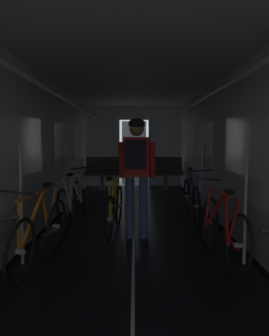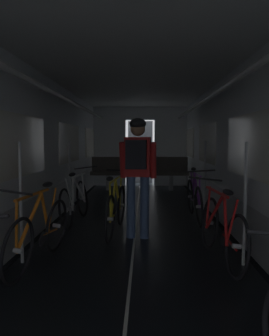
# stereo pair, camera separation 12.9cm
# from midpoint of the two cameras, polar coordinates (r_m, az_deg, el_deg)

# --- Properties ---
(train_car_shell) EXTENTS (3.14, 12.34, 2.57)m
(train_car_shell) POSITION_cam_midpoint_polar(r_m,az_deg,el_deg) (5.38, 0.84, 7.58)
(train_car_shell) COLOR black
(train_car_shell) RESTS_ON ground
(bench_seat_far_left) EXTENTS (0.98, 0.51, 0.95)m
(bench_seat_far_left) POSITION_cam_midpoint_polar(r_m,az_deg,el_deg) (9.94, -4.01, -0.34)
(bench_seat_far_left) COLOR gray
(bench_seat_far_left) RESTS_ON ground
(bench_seat_far_right) EXTENTS (0.98, 0.51, 0.95)m
(bench_seat_far_right) POSITION_cam_midpoint_polar(r_m,az_deg,el_deg) (9.92, 6.40, -0.36)
(bench_seat_far_right) COLOR gray
(bench_seat_far_right) RESTS_ON ground
(bicycle_red) EXTENTS (0.46, 1.69, 0.95)m
(bicycle_red) POSITION_cam_midpoint_polar(r_m,az_deg,el_deg) (4.24, 14.93, -9.69)
(bicycle_red) COLOR black
(bicycle_red) RESTS_ON ground
(bicycle_purple) EXTENTS (0.44, 1.69, 0.94)m
(bicycle_purple) POSITION_cam_midpoint_polar(r_m,az_deg,el_deg) (6.30, 10.43, -4.93)
(bicycle_purple) COLOR black
(bicycle_purple) RESTS_ON ground
(bicycle_orange) EXTENTS (0.49, 1.69, 0.95)m
(bicycle_orange) POSITION_cam_midpoint_polar(r_m,az_deg,el_deg) (4.10, -14.47, -10.18)
(bicycle_orange) COLOR black
(bicycle_orange) RESTS_ON ground
(bicycle_white) EXTENTS (0.45, 1.69, 0.95)m
(bicycle_white) POSITION_cam_midpoint_polar(r_m,az_deg,el_deg) (6.04, -9.14, -5.35)
(bicycle_white) COLOR black
(bicycle_white) RESTS_ON ground
(person_cyclist_aisle) EXTENTS (0.55, 0.42, 1.73)m
(person_cyclist_aisle) POSITION_cam_midpoint_polar(r_m,az_deg,el_deg) (4.94, 1.25, 0.58)
(person_cyclist_aisle) COLOR #384C75
(person_cyclist_aisle) RESTS_ON ground
(bicycle_yellow_in_aisle) EXTENTS (0.44, 1.69, 0.94)m
(bicycle_yellow_in_aisle) POSITION_cam_midpoint_polar(r_m,az_deg,el_deg) (5.31, -2.37, -6.63)
(bicycle_yellow_in_aisle) COLOR black
(bicycle_yellow_in_aisle) RESTS_ON ground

